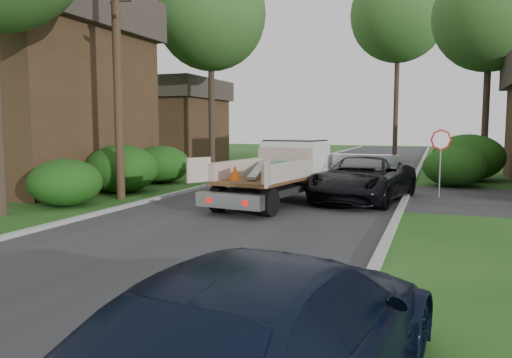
{
  "coord_description": "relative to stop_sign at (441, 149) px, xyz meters",
  "views": [
    {
      "loc": [
        5.08,
        -9.96,
        2.56
      ],
      "look_at": [
        0.65,
        2.25,
        1.2
      ],
      "focal_mm": 35.0,
      "sensor_mm": 36.0,
      "label": 1
    }
  ],
  "objects": [
    {
      "name": "ground",
      "position": [
        -5.2,
        -9.0,
        -1.78
      ],
      "size": [
        120.0,
        120.0,
        0.0
      ],
      "primitive_type": "plane",
      "color": "#1C4614",
      "rests_on": "ground"
    },
    {
      "name": "road",
      "position": [
        -5.2,
        1.0,
        -1.77
      ],
      "size": [
        8.0,
        90.0,
        0.02
      ],
      "primitive_type": "cube",
      "color": "#28282B",
      "rests_on": "ground"
    },
    {
      "name": "curb_left",
      "position": [
        -9.3,
        1.0,
        -1.72
      ],
      "size": [
        0.2,
        90.0,
        0.12
      ],
      "primitive_type": "cube",
      "color": "#9E9E99",
      "rests_on": "ground"
    },
    {
      "name": "curb_right",
      "position": [
        -1.1,
        1.0,
        -1.72
      ],
      "size": [
        0.2,
        90.0,
        0.12
      ],
      "primitive_type": "cube",
      "color": "#9E9E99",
      "rests_on": "ground"
    },
    {
      "name": "stop_sign",
      "position": [
        0.0,
        0.0,
        0.0
      ],
      "size": [
        0.71,
        0.32,
        2.48
      ],
      "color": "slate",
      "rests_on": "ground"
    },
    {
      "name": "utility_pole",
      "position": [
        -10.68,
        -4.02,
        3.4
      ],
      "size": [
        2.42,
        1.25,
        10.0
      ],
      "color": "#382619",
      "rests_on": "ground"
    },
    {
      "name": "house_left_near",
      "position": [
        -17.2,
        -2.0,
        2.5
      ],
      "size": [
        9.72,
        8.64,
        8.4
      ],
      "color": "#3B2918",
      "rests_on": "ground"
    },
    {
      "name": "house_left_far",
      "position": [
        -18.7,
        13.0,
        1.27
      ],
      "size": [
        7.56,
        7.56,
        6.0
      ],
      "color": "#3B2918",
      "rests_on": "ground"
    },
    {
      "name": "hedge_left_a",
      "position": [
        -11.4,
        -6.0,
        -1.01
      ],
      "size": [
        2.34,
        2.34,
        1.53
      ],
      "primitive_type": "ellipsoid",
      "color": "#184510",
      "rests_on": "ground"
    },
    {
      "name": "hedge_left_b",
      "position": [
        -11.7,
        -2.5,
        -0.84
      ],
      "size": [
        2.86,
        2.86,
        1.87
      ],
      "primitive_type": "ellipsoid",
      "color": "#184510",
      "rests_on": "ground"
    },
    {
      "name": "hedge_left_c",
      "position": [
        -12.0,
        1.0,
        -0.93
      ],
      "size": [
        2.6,
        2.6,
        1.7
      ],
      "primitive_type": "ellipsoid",
      "color": "#184510",
      "rests_on": "ground"
    },
    {
      "name": "hedge_right_a",
      "position": [
        0.6,
        4.0,
        -0.93
      ],
      "size": [
        2.6,
        2.6,
        1.7
      ],
      "primitive_type": "ellipsoid",
      "color": "#184510",
      "rests_on": "ground"
    },
    {
      "name": "hedge_right_b",
      "position": [
        1.3,
        7.0,
        -0.67
      ],
      "size": [
        3.38,
        3.38,
        2.21
      ],
      "primitive_type": "ellipsoid",
      "color": "#184510",
      "rests_on": "ground"
    },
    {
      "name": "tree_left_far",
      "position": [
        -12.7,
        8.0,
        7.2
      ],
      "size": [
        6.4,
        6.4,
        12.2
      ],
      "color": "#2D2119",
      "rests_on": "ground"
    },
    {
      "name": "tree_right_far",
      "position": [
        2.3,
        11.0,
        6.7
      ],
      "size": [
        6.0,
        6.0,
        11.5
      ],
      "color": "#2D2119",
      "rests_on": "ground"
    },
    {
      "name": "tree_left_back",
      "position": [
        -19.2,
        4.0,
        7.2
      ],
      "size": [
        6.0,
        6.0,
        12.0
      ],
      "color": "#2D2119",
      "rests_on": "ground"
    },
    {
      "name": "tree_center_far",
      "position": [
        -3.2,
        21.0,
        9.2
      ],
      "size": [
        7.2,
        7.2,
        14.6
      ],
      "color": "#2D2119",
      "rests_on": "ground"
    },
    {
      "name": "flatbed_truck",
      "position": [
        -5.01,
        -2.83,
        -0.63
      ],
      "size": [
        3.11,
        5.83,
        2.11
      ],
      "rotation": [
        0.0,
        0.0,
        -0.15
      ],
      "color": "black",
      "rests_on": "ground"
    },
    {
      "name": "black_pickup",
      "position": [
        -2.47,
        -1.57,
        -1.0
      ],
      "size": [
        3.46,
        5.95,
        1.56
      ],
      "primitive_type": "imported",
      "rotation": [
        0.0,
        0.0,
        -0.16
      ],
      "color": "black",
      "rests_on": "ground"
    },
    {
      "name": "navy_suv",
      "position": [
        -1.4,
        -15.0,
        -1.03
      ],
      "size": [
        2.8,
        5.41,
        1.5
      ],
      "primitive_type": "imported",
      "rotation": [
        0.0,
        0.0,
        3.0
      ],
      "color": "black",
      "rests_on": "ground"
    }
  ]
}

